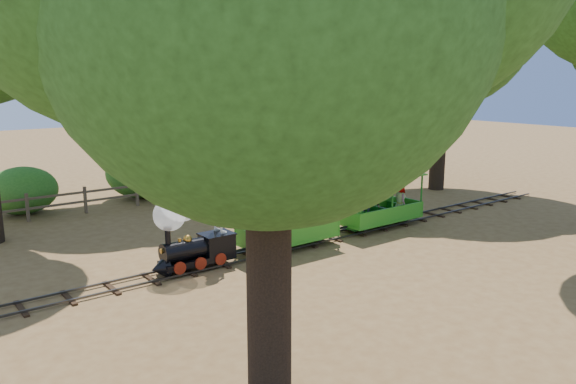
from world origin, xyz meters
TOP-DOWN VIEW (x-y plane):
  - ground at (0.00, 0.00)m, footprint 90.00×90.00m
  - track at (0.00, 0.00)m, footprint 22.00×1.00m
  - locomotive at (-4.77, 0.07)m, footprint 2.32×1.09m
  - carriage_front at (-1.73, -0.02)m, footprint 3.17×1.29m
  - carriage_rear at (2.12, 0.02)m, footprint 3.17×1.30m
  - oak_ne at (5.47, 7.57)m, footprint 6.90×6.08m
  - oak_e at (8.96, 3.10)m, footprint 9.35×8.23m
  - fence at (0.00, 8.00)m, footprint 18.10×0.10m
  - shrub_west at (-6.84, 9.30)m, footprint 2.53×1.95m
  - shrub_mid_w at (-2.13, 9.30)m, footprint 3.15×2.42m
  - shrub_mid_e at (0.73, 9.30)m, footprint 2.13×1.64m
  - shrub_east at (9.00, 9.30)m, footprint 2.35×1.81m

SIDE VIEW (x-z plane):
  - ground at x=0.00m, z-range 0.00..0.00m
  - track at x=0.00m, z-range 0.02..0.12m
  - fence at x=0.00m, z-range 0.08..1.08m
  - shrub_mid_e at x=0.73m, z-range 0.00..1.47m
  - carriage_front at x=-1.73m, z-range -0.09..1.56m
  - carriage_rear at x=2.12m, z-range -0.03..1.62m
  - shrub_east at x=9.00m, z-range 0.00..1.63m
  - shrub_west at x=-6.84m, z-range 0.00..1.75m
  - shrub_mid_w at x=-2.13m, z-range 0.00..2.18m
  - locomotive at x=-4.77m, z-range 0.15..2.93m
  - oak_ne at x=5.47m, z-range 2.31..11.94m
  - oak_e at x=8.96m, z-range 2.17..13.21m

